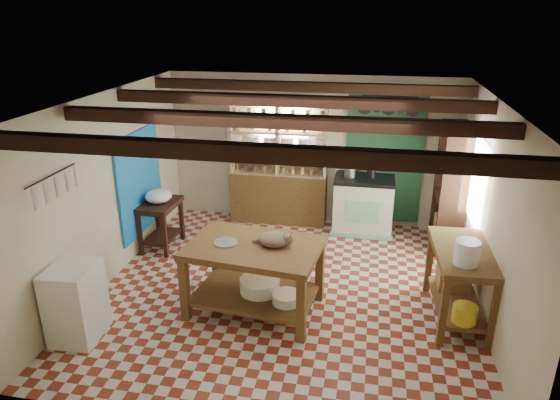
% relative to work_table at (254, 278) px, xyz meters
% --- Properties ---
extents(floor, '(5.00, 5.00, 0.02)m').
position_rel_work_table_xyz_m(floor, '(0.32, 0.54, -0.47)').
color(floor, maroon).
rests_on(floor, ground).
extents(ceiling, '(5.00, 5.00, 0.02)m').
position_rel_work_table_xyz_m(ceiling, '(0.32, 0.54, 2.14)').
color(ceiling, '#45464A').
rests_on(ceiling, wall_back).
extents(wall_back, '(5.00, 0.04, 2.60)m').
position_rel_work_table_xyz_m(wall_back, '(0.32, 3.04, 0.84)').
color(wall_back, beige).
rests_on(wall_back, floor).
extents(wall_front, '(5.00, 0.04, 2.60)m').
position_rel_work_table_xyz_m(wall_front, '(0.32, -1.96, 0.84)').
color(wall_front, beige).
rests_on(wall_front, floor).
extents(wall_left, '(0.04, 5.00, 2.60)m').
position_rel_work_table_xyz_m(wall_left, '(-2.18, 0.54, 0.84)').
color(wall_left, beige).
rests_on(wall_left, floor).
extents(wall_right, '(0.04, 5.00, 2.60)m').
position_rel_work_table_xyz_m(wall_right, '(2.82, 0.54, 0.84)').
color(wall_right, beige).
rests_on(wall_right, floor).
extents(ceiling_beams, '(5.00, 3.80, 0.15)m').
position_rel_work_table_xyz_m(ceiling_beams, '(0.32, 0.54, 2.02)').
color(ceiling_beams, '#321A11').
rests_on(ceiling_beams, ceiling).
extents(blue_wall_patch, '(0.04, 1.40, 1.60)m').
position_rel_work_table_xyz_m(blue_wall_patch, '(-2.15, 1.44, 0.64)').
color(blue_wall_patch, '#1B7BCB').
rests_on(blue_wall_patch, wall_left).
extents(green_wall_patch, '(1.30, 0.04, 2.30)m').
position_rel_work_table_xyz_m(green_wall_patch, '(1.57, 3.01, 0.79)').
color(green_wall_patch, '#1E4C2E').
rests_on(green_wall_patch, wall_back).
extents(window_back, '(0.90, 0.02, 0.80)m').
position_rel_work_table_xyz_m(window_back, '(-0.18, 3.02, 1.24)').
color(window_back, silver).
rests_on(window_back, wall_back).
extents(window_right, '(0.02, 1.30, 1.20)m').
position_rel_work_table_xyz_m(window_right, '(2.80, 1.54, 0.94)').
color(window_right, silver).
rests_on(window_right, wall_right).
extents(utensil_rail, '(0.06, 0.90, 0.28)m').
position_rel_work_table_xyz_m(utensil_rail, '(-2.12, -0.66, 1.32)').
color(utensil_rail, black).
rests_on(utensil_rail, wall_left).
extents(pot_rack, '(0.86, 0.12, 0.36)m').
position_rel_work_table_xyz_m(pot_rack, '(1.57, 2.59, 1.72)').
color(pot_rack, black).
rests_on(pot_rack, ceiling).
extents(shelving_unit, '(1.70, 0.34, 2.20)m').
position_rel_work_table_xyz_m(shelving_unit, '(-0.23, 2.85, 0.64)').
color(shelving_unit, tan).
rests_on(shelving_unit, floor).
extents(tall_rack, '(0.40, 0.86, 2.00)m').
position_rel_work_table_xyz_m(tall_rack, '(2.60, 2.34, 0.54)').
color(tall_rack, '#321A11').
rests_on(tall_rack, floor).
extents(work_table, '(1.73, 1.26, 0.91)m').
position_rel_work_table_xyz_m(work_table, '(0.00, 0.00, 0.00)').
color(work_table, brown).
rests_on(work_table, floor).
extents(stove, '(1.00, 0.68, 0.97)m').
position_rel_work_table_xyz_m(stove, '(1.27, 2.69, 0.03)').
color(stove, beige).
rests_on(stove, floor).
extents(prep_table, '(0.54, 0.78, 0.77)m').
position_rel_work_table_xyz_m(prep_table, '(-1.88, 1.47, -0.07)').
color(prep_table, '#321A11').
rests_on(prep_table, floor).
extents(white_cabinet, '(0.53, 0.63, 0.91)m').
position_rel_work_table_xyz_m(white_cabinet, '(-1.90, -0.92, -0.00)').
color(white_cabinet, white).
rests_on(white_cabinet, floor).
extents(right_counter, '(0.71, 1.34, 0.94)m').
position_rel_work_table_xyz_m(right_counter, '(2.50, 0.27, 0.02)').
color(right_counter, brown).
rests_on(right_counter, floor).
extents(cat, '(0.41, 0.32, 0.18)m').
position_rel_work_table_xyz_m(cat, '(0.25, 0.02, 0.54)').
color(cat, '#957657').
rests_on(cat, work_table).
extents(steel_tray, '(0.33, 0.33, 0.02)m').
position_rel_work_table_xyz_m(steel_tray, '(-0.35, -0.01, 0.47)').
color(steel_tray, '#B3B2BA').
rests_on(steel_tray, work_table).
extents(basin_large, '(0.57, 0.57, 0.18)m').
position_rel_work_table_xyz_m(basin_large, '(0.06, 0.04, -0.13)').
color(basin_large, white).
rests_on(basin_large, work_table).
extents(basin_small, '(0.39, 0.39, 0.12)m').
position_rel_work_table_xyz_m(basin_small, '(0.44, -0.15, -0.15)').
color(basin_small, white).
rests_on(basin_small, work_table).
extents(kettle_left, '(0.19, 0.19, 0.22)m').
position_rel_work_table_xyz_m(kettle_left, '(1.02, 2.69, 0.63)').
color(kettle_left, '#B3B2BA').
rests_on(kettle_left, stove).
extents(kettle_right, '(0.15, 0.15, 0.19)m').
position_rel_work_table_xyz_m(kettle_right, '(1.37, 2.69, 0.61)').
color(kettle_right, black).
rests_on(kettle_right, stove).
extents(enamel_bowl, '(0.43, 0.43, 0.21)m').
position_rel_work_table_xyz_m(enamel_bowl, '(-1.88, 1.47, 0.42)').
color(enamel_bowl, white).
rests_on(enamel_bowl, prep_table).
extents(white_bucket, '(0.29, 0.29, 0.28)m').
position_rel_work_table_xyz_m(white_bucket, '(2.46, -0.08, 0.63)').
color(white_bucket, white).
rests_on(white_bucket, right_counter).
extents(wicker_basket, '(0.40, 0.33, 0.27)m').
position_rel_work_table_xyz_m(wicker_basket, '(2.49, 0.57, -0.07)').
color(wicker_basket, olive).
rests_on(wicker_basket, right_counter).
extents(yellow_tub, '(0.29, 0.29, 0.20)m').
position_rel_work_table_xyz_m(yellow_tub, '(2.52, -0.18, -0.10)').
color(yellow_tub, yellow).
rests_on(yellow_tub, right_counter).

